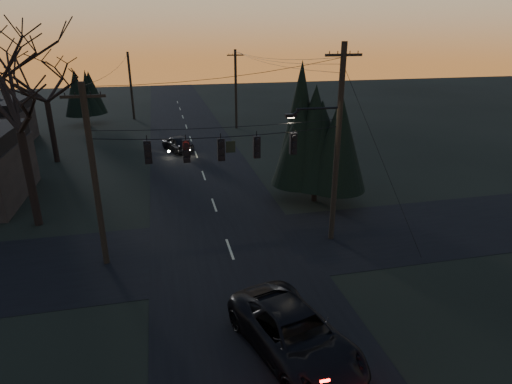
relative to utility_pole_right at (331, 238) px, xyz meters
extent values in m
cube|color=black|center=(-5.50, 10.00, 0.01)|extent=(8.00, 120.00, 0.02)
cube|color=black|center=(-5.50, 0.00, 0.01)|extent=(60.00, 7.00, 0.02)
cylinder|color=black|center=(-5.75, 0.00, 6.10)|extent=(11.50, 0.04, 0.04)
cylinder|color=black|center=(-15.71, 5.40, 2.71)|extent=(0.44, 0.44, 5.42)
cylinder|color=black|center=(0.98, 5.35, 0.80)|extent=(0.36, 0.36, 1.60)
cone|color=black|center=(0.98, 5.35, 4.54)|extent=(4.83, 4.83, 6.67)
cylinder|color=black|center=(-17.18, 18.50, 2.52)|extent=(0.44, 0.44, 5.03)
cylinder|color=black|center=(-16.78, 33.84, 0.80)|extent=(0.36, 0.36, 1.60)
cone|color=black|center=(-16.78, 33.84, 3.42)|extent=(3.30, 3.30, 4.44)
imported|color=black|center=(-4.58, -7.87, 0.80)|extent=(4.14, 6.29, 1.61)
imported|color=black|center=(-7.01, 19.71, 0.72)|extent=(3.06, 4.55, 1.44)
camera|label=1|loc=(-8.50, -19.12, 10.52)|focal=30.00mm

